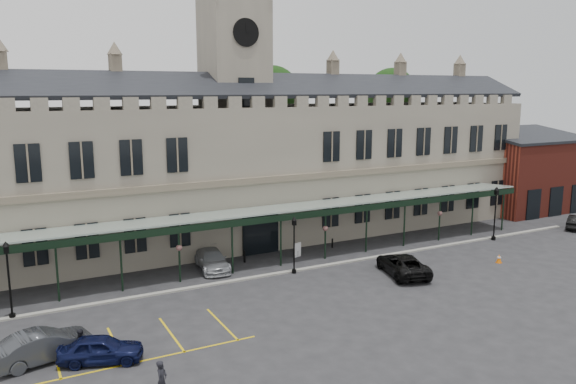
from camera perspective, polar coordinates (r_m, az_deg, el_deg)
name	(u,v)px	position (r m, az deg, el deg)	size (l,w,h in m)	color
ground	(330,295)	(37.86, 4.28, -10.44)	(140.00, 140.00, 0.00)	#242426
station_building	(236,169)	(50.08, -5.26, 2.34)	(60.00, 10.36, 17.30)	slate
clock_tower	(235,93)	(49.68, -5.43, 9.96)	(5.60, 5.60, 24.80)	slate
canopy	(279,235)	(43.33, -0.90, -4.37)	(50.00, 4.10, 4.30)	#8C9E93
brick_annex	(527,173)	(68.70, 23.07, 1.78)	(12.40, 8.36, 9.23)	maroon
kerb	(291,271)	(42.33, 0.32, -8.04)	(60.00, 0.40, 0.12)	gray
parking_markings	(118,349)	(31.86, -16.88, -15.04)	(16.00, 6.00, 0.01)	gold
tree_behind_mid	(272,95)	(61.17, -1.62, 9.79)	(6.00, 6.00, 16.00)	#332314
tree_behind_right	(391,95)	(69.68, 10.46, 9.70)	(6.00, 6.00, 16.00)	#332314
lamp_post_left	(8,273)	(37.02, -26.53, -7.40)	(0.45, 0.45, 4.78)	black
lamp_post_mid	(294,240)	(41.35, 0.63, -4.87)	(0.41, 0.41, 4.32)	black
lamp_post_right	(495,209)	(53.65, 20.33, -1.59)	(0.47, 0.47, 4.92)	black
traffic_cone	(499,259)	(47.38, 20.64, -6.36)	(0.43, 0.43, 0.69)	#E26207
sign_board	(298,250)	(45.83, 1.00, -5.91)	(0.68, 0.25, 1.19)	black
bollard_left	(245,256)	(44.57, -4.44, -6.54)	(0.17, 0.17, 0.97)	black
bollard_right	(332,243)	(48.59, 4.53, -5.21)	(0.14, 0.14, 0.81)	black
car_left_a	(101,349)	(30.48, -18.47, -14.89)	(1.65, 4.11, 1.40)	#0B1033
car_left_b	(44,346)	(31.59, -23.55, -14.12)	(1.69, 4.85, 1.60)	#323438
car_taxi	(212,260)	(43.17, -7.74, -6.84)	(2.04, 5.01, 1.45)	#A8AAB0
car_van	(403,264)	(42.41, 11.56, -7.23)	(2.54, 5.50, 1.53)	black
person_a	(162,380)	(26.54, -12.71, -18.11)	(0.65, 0.43, 1.78)	black
person_b	(80,344)	(31.19, -20.36, -14.26)	(0.75, 0.58, 1.54)	black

